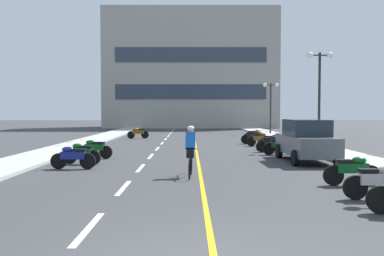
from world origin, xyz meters
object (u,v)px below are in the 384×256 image
at_px(cyclist_rider, 190,150).
at_px(motorcycle_11, 255,135).
at_px(motorcycle_8, 273,141).
at_px(motorcycle_2, 353,170).
at_px(motorcycle_12, 138,133).
at_px(parked_car_near, 306,140).
at_px(motorcycle_4, 81,153).
at_px(motorcycle_10, 254,137).
at_px(motorcycle_1, 378,181).
at_px(motorcycle_7, 271,143).
at_px(street_lamp_mid, 320,78).
at_px(motorcycle_5, 94,148).
at_px(motorcycle_6, 280,145).
at_px(motorcycle_9, 259,139).
at_px(street_lamp_far, 271,96).
at_px(motorcycle_3, 73,157).

bearing_deg(cyclist_rider, motorcycle_11, 73.24).
bearing_deg(motorcycle_8, motorcycle_2, -89.73).
distance_m(motorcycle_8, motorcycle_11, 5.80).
height_order(motorcycle_11, motorcycle_12, same).
bearing_deg(parked_car_near, cyclist_rider, -141.46).
relative_size(motorcycle_4, motorcycle_10, 0.98).
bearing_deg(motorcycle_1, motorcycle_7, 91.40).
bearing_deg(motorcycle_8, motorcycle_7, -103.84).
bearing_deg(motorcycle_12, motorcycle_8, -45.63).
xyz_separation_m(street_lamp_mid, motorcycle_5, (-11.71, -4.20, -3.56)).
distance_m(motorcycle_2, motorcycle_6, 8.33).
relative_size(motorcycle_7, motorcycle_12, 1.00).
xyz_separation_m(motorcycle_1, cyclist_rider, (-4.62, 3.58, 0.41)).
relative_size(parked_car_near, motorcycle_12, 2.52).
relative_size(motorcycle_9, motorcycle_12, 0.99).
bearing_deg(motorcycle_10, motorcycle_12, 148.16).
xyz_separation_m(motorcycle_8, cyclist_rider, (-4.70, -9.58, 0.41)).
relative_size(street_lamp_mid, motorcycle_5, 3.18).
bearing_deg(cyclist_rider, motorcycle_9, 69.73).
bearing_deg(motorcycle_6, parked_car_near, -78.46).
xyz_separation_m(motorcycle_10, motorcycle_11, (0.39, 1.97, 0.00)).
bearing_deg(motorcycle_1, motorcycle_9, 91.16).
height_order(motorcycle_6, motorcycle_8, same).
bearing_deg(parked_car_near, motorcycle_2, -92.61).
height_order(street_lamp_far, motorcycle_4, street_lamp_far).
xyz_separation_m(street_lamp_mid, motorcycle_3, (-11.71, -7.63, -3.56)).
xyz_separation_m(street_lamp_mid, motorcycle_2, (-2.52, -11.05, -3.56)).
xyz_separation_m(motorcycle_4, motorcycle_8, (9.19, 6.39, 0.00)).
height_order(motorcycle_4, motorcycle_11, same).
xyz_separation_m(motorcycle_2, motorcycle_9, (-0.44, 13.34, 0.00)).
relative_size(street_lamp_mid, motorcycle_6, 3.17).
bearing_deg(motorcycle_8, cyclist_rider, -116.13).
distance_m(street_lamp_mid, motorcycle_3, 14.42).
xyz_separation_m(street_lamp_mid, parked_car_near, (-2.27, -5.39, -3.11)).
relative_size(motorcycle_3, motorcycle_6, 1.00).
bearing_deg(street_lamp_far, cyclist_rider, -107.28).
xyz_separation_m(street_lamp_mid, motorcycle_7, (-2.94, -1.28, -3.56)).
distance_m(motorcycle_9, cyclist_rider, 12.45).
height_order(street_lamp_far, parked_car_near, street_lamp_far).
bearing_deg(parked_car_near, motorcycle_12, 122.05).
relative_size(street_lamp_far, motorcycle_1, 2.72).
xyz_separation_m(motorcycle_9, motorcycle_10, (-0.07, 1.74, 0.00)).
bearing_deg(motorcycle_12, motorcycle_4, -91.26).
relative_size(parked_car_near, motorcycle_1, 2.48).
xyz_separation_m(motorcycle_5, motorcycle_9, (8.74, 6.49, 0.00)).
distance_m(motorcycle_7, motorcycle_12, 13.52).
xyz_separation_m(motorcycle_8, motorcycle_11, (-0.07, 5.80, 0.00)).
xyz_separation_m(parked_car_near, motorcycle_2, (-0.26, -5.66, -0.44)).
bearing_deg(motorcycle_1, motorcycle_5, 135.94).
relative_size(parked_car_near, motorcycle_6, 2.49).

